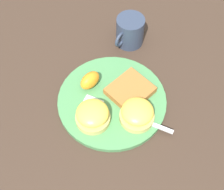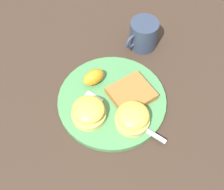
% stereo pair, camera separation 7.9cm
% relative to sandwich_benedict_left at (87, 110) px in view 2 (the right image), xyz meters
% --- Properties ---
extents(ground_plane, '(1.10, 1.10, 0.00)m').
position_rel_sandwich_benedict_left_xyz_m(ground_plane, '(-0.08, 0.00, -0.04)').
color(ground_plane, '#38281E').
extents(plate, '(0.28, 0.28, 0.01)m').
position_rel_sandwich_benedict_left_xyz_m(plate, '(-0.08, 0.00, -0.03)').
color(plate, '#47844C').
rests_on(plate, ground_plane).
extents(sandwich_benedict_left, '(0.09, 0.09, 0.05)m').
position_rel_sandwich_benedict_left_xyz_m(sandwich_benedict_left, '(0.00, 0.00, 0.00)').
color(sandwich_benedict_left, tan).
rests_on(sandwich_benedict_left, plate).
extents(sandwich_benedict_right, '(0.09, 0.09, 0.05)m').
position_rel_sandwich_benedict_left_xyz_m(sandwich_benedict_right, '(-0.07, 0.09, 0.00)').
color(sandwich_benedict_right, tan).
rests_on(sandwich_benedict_right, plate).
extents(hashbrown_patty, '(0.12, 0.11, 0.02)m').
position_rel_sandwich_benedict_left_xyz_m(hashbrown_patty, '(-0.12, 0.03, -0.02)').
color(hashbrown_patty, '#A1612C').
rests_on(hashbrown_patty, plate).
extents(orange_wedge, '(0.06, 0.04, 0.04)m').
position_rel_sandwich_benedict_left_xyz_m(orange_wedge, '(-0.07, -0.07, -0.00)').
color(orange_wedge, orange).
rests_on(orange_wedge, plate).
extents(fork, '(0.07, 0.24, 0.00)m').
position_rel_sandwich_benedict_left_xyz_m(fork, '(-0.06, 0.05, -0.02)').
color(fork, silver).
rests_on(fork, plate).
extents(cup, '(0.11, 0.08, 0.09)m').
position_rel_sandwich_benedict_left_xyz_m(cup, '(-0.28, -0.09, 0.00)').
color(cup, '#2D384C').
rests_on(cup, ground_plane).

